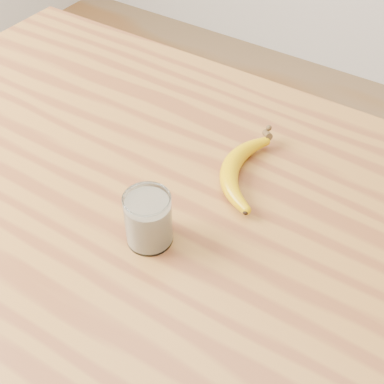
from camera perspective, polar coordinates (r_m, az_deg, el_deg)
The scene contains 3 objects.
table at distance 1.00m, azimuth -4.90°, elevation -4.47°, with size 1.20×0.80×0.90m.
smoothie_glass at distance 0.78m, azimuth -4.68°, elevation -2.99°, with size 0.07×0.07×0.09m.
banana at distance 0.90m, azimuth 4.06°, elevation 2.53°, with size 0.10×0.26×0.03m, color #C49201, non-canonical shape.
Camera 1 is at (0.43, -0.50, 1.52)m, focal length 50.00 mm.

